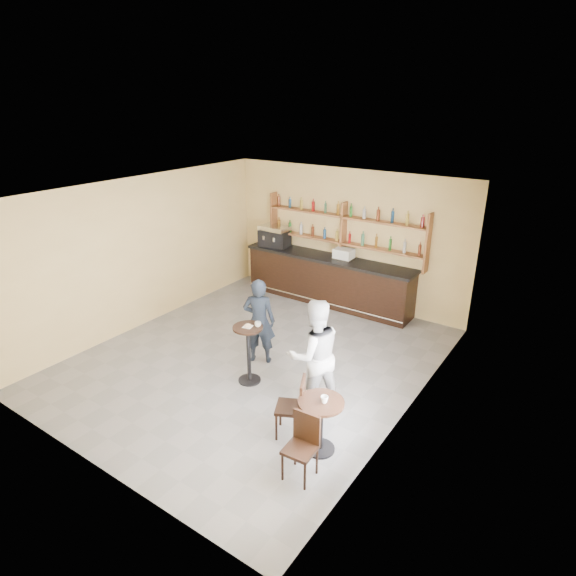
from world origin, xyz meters
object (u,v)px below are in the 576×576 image
Objects in this scene: espresso_machine at (275,236)px; cafe_table at (320,426)px; bar_counter at (328,280)px; pedestal_table at (249,354)px; chair_west at (290,407)px; man_main at (259,321)px; chair_south at (300,449)px; patron_second at (314,355)px; pastry_case at (344,254)px.

cafe_table is at bearing -56.00° from espresso_machine.
bar_counter reaches higher than cafe_table.
espresso_machine is 4.49m from pedestal_table.
espresso_machine is 0.77× the size of chair_west.
chair_south is at bearing 111.86° from man_main.
bar_counter is at bearing 119.01° from cafe_table.
pedestal_table is (2.20, -3.81, -0.89)m from espresso_machine.
pedestal_table is 1.13× the size of chair_west.
patron_second is at bearing 1.89° from pedestal_table.
bar_counter is at bearing 112.90° from chair_south.
bar_counter is at bearing 99.33° from pedestal_table.
man_main is at bearing -66.40° from espresso_machine.
man_main is 2.72m from cafe_table.
patron_second is at bearing 111.76° from chair_south.
pastry_case is at bearing -7.77° from espresso_machine.
chair_west is at bearing 113.69° from man_main.
bar_counter is 5.86m from chair_south.
cafe_table is (1.95, -0.83, -0.12)m from pedestal_table.
patron_second is (1.52, -3.77, -0.37)m from pastry_case.
bar_counter is 1.78m from espresso_machine.
man_main is 1.71m from patron_second.
chair_west is at bearing -29.09° from pedestal_table.
espresso_machine is 5.91m from chair_west.
bar_counter is 5.23× the size of cafe_table.
espresso_machine is 0.68× the size of pedestal_table.
pastry_case is at bearing 115.09° from cafe_table.
man_main is at bearing -91.53° from pastry_case.
pastry_case is 0.27× the size of man_main.
pedestal_table is 1.36m from patron_second.
pedestal_table is 2.46m from chair_south.
pedestal_table is (0.63, -3.81, -0.05)m from bar_counter.
chair_south is (2.00, -1.43, -0.08)m from pedestal_table.
espresso_machine is 0.88× the size of cafe_table.
pastry_case reaches higher than pedestal_table.
patron_second reaches higher than chair_south.
pastry_case is 3.17m from man_main.
chair_south reaches higher than cafe_table.
espresso_machine is 0.80× the size of chair_south.
man_main is 2.01× the size of cafe_table.
bar_counter is 3.86m from pedestal_table.
chair_south is (0.60, -0.65, -0.02)m from chair_west.
chair_west reaches higher than cafe_table.
espresso_machine reaches higher than chair_south.
pastry_case is 0.54× the size of cafe_table.
bar_counter is 5.92× the size of espresso_machine.
bar_counter is at bearing 178.22° from chair_west.
pastry_case reaches higher than chair_west.
cafe_table is (4.14, -4.64, -1.01)m from espresso_machine.
cafe_table is 0.56m from chair_west.
patron_second is (1.92, -3.77, 0.35)m from bar_counter.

